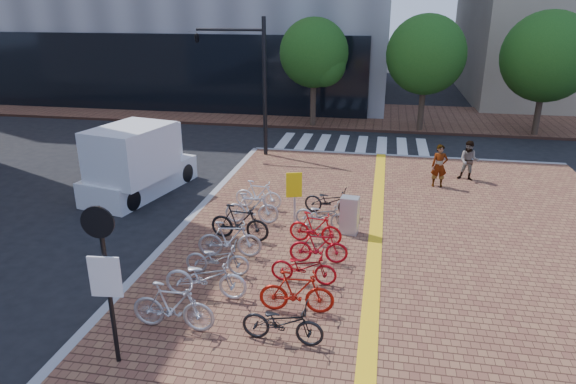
% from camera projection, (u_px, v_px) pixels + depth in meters
% --- Properties ---
extents(ground, '(120.00, 120.00, 0.00)m').
position_uv_depth(ground, '(293.00, 282.00, 13.16)').
color(ground, black).
rests_on(ground, ground).
extents(kerb_north, '(14.00, 0.25, 0.15)m').
position_uv_depth(kerb_north, '(403.00, 157.00, 23.67)').
color(kerb_north, gray).
rests_on(kerb_north, ground).
extents(far_sidewalk, '(70.00, 8.00, 0.15)m').
position_uv_depth(far_sidewalk, '(352.00, 116.00, 32.50)').
color(far_sidewalk, brown).
rests_on(far_sidewalk, ground).
extents(crosswalk, '(7.50, 4.00, 0.01)m').
position_uv_depth(crosswalk, '(352.00, 145.00, 25.98)').
color(crosswalk, silver).
rests_on(crosswalk, ground).
extents(street_trees, '(16.20, 4.60, 6.35)m').
position_uv_depth(street_trees, '(446.00, 57.00, 26.96)').
color(street_trees, '#38281E').
rests_on(street_trees, far_sidewalk).
extents(bike_0, '(1.84, 0.53, 1.10)m').
position_uv_depth(bike_0, '(173.00, 306.00, 10.85)').
color(bike_0, '#B4B5B9').
rests_on(bike_0, sidewalk).
extents(bike_1, '(2.01, 0.77, 1.04)m').
position_uv_depth(bike_1, '(206.00, 277.00, 12.07)').
color(bike_1, silver).
rests_on(bike_1, sidewalk).
extents(bike_2, '(1.70, 0.66, 0.88)m').
position_uv_depth(bike_2, '(217.00, 258.00, 13.13)').
color(bike_2, '#A4A4A8').
rests_on(bike_2, sidewalk).
extents(bike_3, '(1.81, 0.76, 1.05)m').
position_uv_depth(bike_3, '(230.00, 239.00, 13.99)').
color(bike_3, '#ABABB0').
rests_on(bike_3, sidewalk).
extents(bike_4, '(1.84, 0.68, 1.08)m').
position_uv_depth(bike_4, '(240.00, 222.00, 15.04)').
color(bike_4, black).
rests_on(bike_4, sidewalk).
extents(bike_5, '(1.75, 0.67, 1.02)m').
position_uv_depth(bike_5, '(252.00, 208.00, 16.16)').
color(bike_5, silver).
rests_on(bike_5, sidewalk).
extents(bike_6, '(1.67, 0.58, 0.98)m').
position_uv_depth(bike_6, '(258.00, 195.00, 17.37)').
color(bike_6, white).
rests_on(bike_6, sidewalk).
extents(bike_7, '(1.75, 0.69, 0.91)m').
position_uv_depth(bike_7, '(283.00, 322.00, 10.47)').
color(bike_7, black).
rests_on(bike_7, sidewalk).
extents(bike_8, '(1.72, 0.59, 1.02)m').
position_uv_depth(bike_8, '(297.00, 292.00, 11.47)').
color(bike_8, '#A0150B').
rests_on(bike_8, sidewalk).
extents(bike_9, '(1.68, 0.63, 0.87)m').
position_uv_depth(bike_9, '(304.00, 267.00, 12.71)').
color(bike_9, '#A20B13').
rests_on(bike_9, sidewalk).
extents(bike_10, '(1.61, 0.59, 0.94)m').
position_uv_depth(bike_10, '(319.00, 247.00, 13.69)').
color(bike_10, '#A70B18').
rests_on(bike_10, sidewalk).
extents(bike_11, '(1.63, 0.67, 0.95)m').
position_uv_depth(bike_11, '(315.00, 228.00, 14.82)').
color(bike_11, red).
rests_on(bike_11, sidewalk).
extents(bike_12, '(1.79, 0.87, 0.90)m').
position_uv_depth(bike_12, '(322.00, 215.00, 15.81)').
color(bike_12, '#A9A9AD').
rests_on(bike_12, sidewalk).
extents(bike_13, '(1.83, 0.90, 0.92)m').
position_uv_depth(bike_13, '(330.00, 201.00, 16.90)').
color(bike_13, black).
rests_on(bike_13, sidewalk).
extents(pedestrian_a, '(0.62, 0.43, 1.64)m').
position_uv_depth(pedestrian_a, '(439.00, 166.00, 19.37)').
color(pedestrian_a, gray).
rests_on(pedestrian_a, sidewalk).
extents(pedestrian_b, '(0.90, 0.78, 1.58)m').
position_uv_depth(pedestrian_b, '(469.00, 161.00, 20.10)').
color(pedestrian_b, '#545A6A').
rests_on(pedestrian_b, sidewalk).
extents(utility_box, '(0.58, 0.45, 1.17)m').
position_uv_depth(utility_box, '(349.00, 215.00, 15.44)').
color(utility_box, '#B8B8BD').
rests_on(utility_box, sidewalk).
extents(yellow_sign, '(0.48, 0.20, 1.80)m').
position_uv_depth(yellow_sign, '(295.00, 190.00, 15.60)').
color(yellow_sign, '#B7B7BC').
rests_on(yellow_sign, sidewalk).
extents(notice_sign, '(0.61, 0.17, 3.28)m').
position_uv_depth(notice_sign, '(105.00, 268.00, 9.29)').
color(notice_sign, black).
rests_on(notice_sign, sidewalk).
extents(traffic_light_pole, '(3.27, 1.26, 6.08)m').
position_uv_depth(traffic_light_pole, '(233.00, 61.00, 22.65)').
color(traffic_light_pole, black).
rests_on(traffic_light_pole, sidewalk).
extents(box_truck, '(2.96, 4.98, 2.70)m').
position_uv_depth(box_truck, '(137.00, 160.00, 19.02)').
color(box_truck, silver).
rests_on(box_truck, ground).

